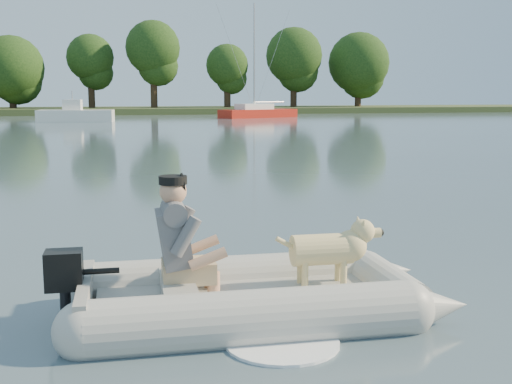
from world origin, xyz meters
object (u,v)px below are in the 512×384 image
object	(u,v)px
man	(176,234)
dog	(322,255)
dinghy	(255,252)
sailboat	(258,113)
motorboat	(76,107)

from	to	relation	value
man	dog	world-z (taller)	man
dinghy	sailboat	distance (m)	49.15
dog	sailboat	distance (m)	48.97
man	motorboat	distance (m)	43.13
dinghy	sailboat	bearing A→B (deg)	78.33
man	dinghy	bearing A→B (deg)	-4.24
man	sailboat	distance (m)	49.25
dinghy	man	xyz separation A→B (m)	(-0.72, 0.08, 0.19)
dog	dinghy	bearing A→B (deg)	-175.43
man	dog	size ratio (longest dim) A/B	1.16
dinghy	sailboat	xyz separation A→B (m)	(11.95, 47.68, -0.19)
dog	man	bearing A→B (deg)	180.00
dog	motorboat	size ratio (longest dim) A/B	0.17
motorboat	sailboat	xyz separation A→B (m)	(14.80, 4.52, -0.65)
dinghy	motorboat	xyz separation A→B (m)	(-2.85, 43.16, 0.46)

